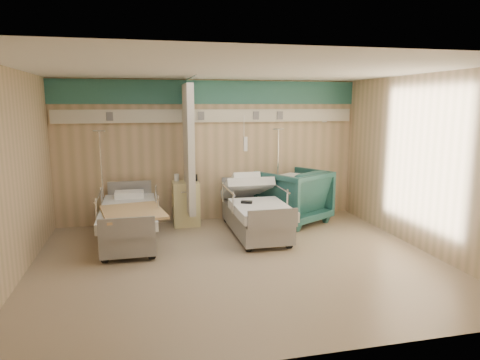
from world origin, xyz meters
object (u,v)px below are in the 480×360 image
bedside_cabinet (186,203)px  iv_stand_right (277,200)px  bed_right (255,217)px  bed_left (129,225)px  visitor_armchair (294,196)px  iv_stand_left (104,210)px

bedside_cabinet → iv_stand_right: 1.87m
bedside_cabinet → iv_stand_right: (1.87, 0.04, -0.05)m
bed_right → bedside_cabinet: 1.46m
bed_left → visitor_armchair: 3.21m
bedside_cabinet → bed_right: bearing=-38.0°
iv_stand_left → bed_right: bearing=-18.1°
visitor_armchair → iv_stand_left: 3.64m
iv_stand_right → bed_right: bearing=-127.5°
bed_right → iv_stand_left: 2.82m
bed_right → iv_stand_right: iv_stand_right is taller
bed_left → iv_stand_right: size_ratio=1.17×
bed_right → iv_stand_right: bearing=52.5°
bedside_cabinet → bed_left: bearing=-139.4°
bedside_cabinet → visitor_armchair: size_ratio=0.73×
iv_stand_right → bedside_cabinet: bearing=-178.7°
bed_right → iv_stand_right: 1.19m
visitor_armchair → iv_stand_left: (-3.63, 0.27, -0.15)m
iv_stand_right → iv_stand_left: size_ratio=0.99×
bed_left → iv_stand_left: (-0.48, 0.87, 0.07)m
bed_left → visitor_armchair: bearing=10.8°
bedside_cabinet → visitor_armchair: bearing=-8.1°
bed_left → bedside_cabinet: 1.39m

